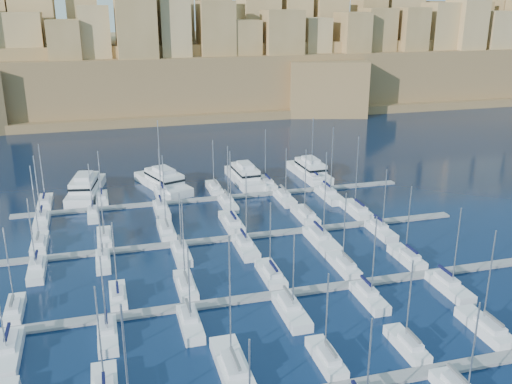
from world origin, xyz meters
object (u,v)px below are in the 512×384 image
object	(u,v)px
sailboat_4	(407,345)
motor_yacht_c	(245,176)
motor_yacht_a	(86,187)
motor_yacht_b	(163,181)
sailboat_2	(232,366)
motor_yacht_d	(310,170)

from	to	relation	value
sailboat_4	motor_yacht_c	distance (m)	70.91
motor_yacht_a	motor_yacht_b	xyz separation A→B (m)	(17.07, 0.08, 0.00)
sailboat_2	motor_yacht_a	size ratio (longest dim) A/B	0.88
motor_yacht_b	motor_yacht_c	xyz separation A→B (m)	(18.93, -0.93, 0.00)
motor_yacht_a	motor_yacht_c	distance (m)	36.01
motor_yacht_a	motor_yacht_b	distance (m)	17.07
sailboat_4	motor_yacht_a	size ratio (longest dim) A/B	0.63
motor_yacht_c	motor_yacht_a	bearing A→B (deg)	178.64
motor_yacht_c	sailboat_2	bearing A→B (deg)	-105.64
motor_yacht_b	motor_yacht_c	size ratio (longest dim) A/B	1.15
sailboat_4	motor_yacht_b	xyz separation A→B (m)	(-21.21, 71.80, 1.01)
motor_yacht_b	motor_yacht_c	bearing A→B (deg)	-2.82
motor_yacht_a	motor_yacht_b	world-z (taller)	same
motor_yacht_c	motor_yacht_d	distance (m)	16.27
sailboat_2	sailboat_4	xyz separation A→B (m)	(21.70, -1.45, -0.07)
sailboat_2	motor_yacht_d	distance (m)	78.19
sailboat_4	motor_yacht_a	world-z (taller)	sailboat_4
sailboat_4	motor_yacht_d	size ratio (longest dim) A/B	0.70
motor_yacht_a	motor_yacht_c	xyz separation A→B (m)	(36.00, -0.86, 0.00)
sailboat_2	motor_yacht_d	world-z (taller)	sailboat_2
motor_yacht_c	motor_yacht_d	bearing A→B (deg)	0.53
sailboat_2	motor_yacht_d	bearing A→B (deg)	62.83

